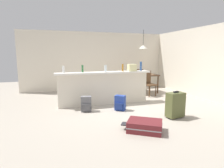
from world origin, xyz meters
name	(u,v)px	position (x,y,z in m)	size (l,w,h in m)	color
ground_plane	(123,107)	(0.00, 0.00, -0.03)	(13.00, 13.00, 0.05)	#ADA393
wall_back	(99,61)	(0.00, 3.05, 1.25)	(6.60, 0.10, 2.50)	silver
wall_right	(200,63)	(3.05, 0.30, 1.25)	(0.10, 6.00, 2.50)	silver
partition_half_wall	(104,89)	(-0.48, 0.40, 0.48)	(2.80, 0.20, 0.97)	silver
bar_countertop	(104,73)	(-0.48, 0.40, 0.99)	(2.96, 0.40, 0.05)	white
bottle_white	(63,69)	(-1.69, 0.49, 1.12)	(0.07, 0.07, 0.20)	silver
bottle_green	(82,69)	(-1.13, 0.48, 1.13)	(0.06, 0.06, 0.22)	#2D6B38
bottle_clear	(106,68)	(-0.44, 0.36, 1.12)	(0.07, 0.07, 0.21)	silver
bottle_amber	(123,68)	(0.12, 0.40, 1.13)	(0.06, 0.06, 0.22)	#9E661E
bottle_blue	(141,66)	(0.77, 0.42, 1.17)	(0.07, 0.07, 0.29)	#284C89
grocery_bag	(132,68)	(0.43, 0.36, 1.13)	(0.26, 0.18, 0.22)	beige
dining_table	(143,77)	(1.49, 1.66, 0.65)	(1.10, 0.80, 0.74)	#4C331E
dining_chair_near_partition	(148,82)	(1.42, 1.08, 0.52)	(0.48, 0.48, 0.93)	#4C331E
dining_chair_far_side	(138,79)	(1.50, 2.15, 0.52)	(0.48, 0.48, 0.93)	#4C331E
pendant_lamp	(143,47)	(1.47, 1.67, 1.84)	(0.34, 0.34, 0.78)	black
suitcase_flat_maroon	(145,126)	(-0.25, -1.86, 0.11)	(0.87, 0.79, 0.22)	maroon
suitcase_upright_olive	(175,105)	(0.84, -1.35, 0.33)	(0.47, 0.31, 0.67)	#51562D
backpack_grey	(86,104)	(-1.15, -0.17, 0.20)	(0.31, 0.29, 0.42)	slate
backpack_blue	(120,103)	(-0.23, -0.36, 0.20)	(0.34, 0.34, 0.42)	#233D93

